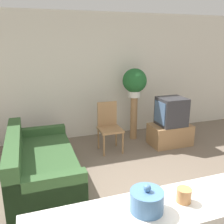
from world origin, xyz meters
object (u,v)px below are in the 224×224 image
potted_plant (135,81)px  decorative_bowl (147,201)px  wooden_chair (109,124)px  couch (39,164)px  television (171,111)px

potted_plant → decorative_bowl: (-1.47, -3.54, -0.18)m
wooden_chair → potted_plant: potted_plant is taller
couch → television: bearing=11.7°
television → couch: bearing=-168.3°
decorative_bowl → television: bearing=55.4°
couch → decorative_bowl: decorative_bowl is taller
wooden_chair → potted_plant: size_ratio=1.57×
couch → wooden_chair: wooden_chair is taller
potted_plant → decorative_bowl: potted_plant is taller
decorative_bowl → wooden_chair: bearing=76.2°
television → wooden_chair: size_ratio=0.60×
couch → wooden_chair: 1.58m
television → wooden_chair: bearing=172.5°
television → potted_plant: potted_plant is taller
television → decorative_bowl: 3.65m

